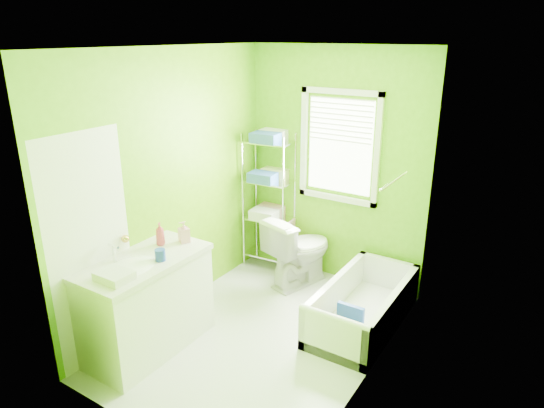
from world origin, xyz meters
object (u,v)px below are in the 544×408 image
Objects in this scene: bathtub at (361,312)px; toilet at (299,250)px; vanity at (146,302)px; wire_shelf_unit at (270,186)px.

toilet is (-0.94, 0.43, 0.26)m from bathtub.
vanity reaches higher than toilet.
toilet is 0.49× the size of wire_shelf_unit.
vanity is at bearing -137.78° from bathtub.
wire_shelf_unit is (0.03, 1.98, 0.55)m from vanity.
vanity is (-0.55, -1.78, 0.06)m from toilet.
wire_shelf_unit is at bearing -5.33° from toilet.
vanity is at bearing -90.82° from wire_shelf_unit.
wire_shelf_unit is (-0.52, 0.21, 0.61)m from toilet.
bathtub is at bearing 42.22° from vanity.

